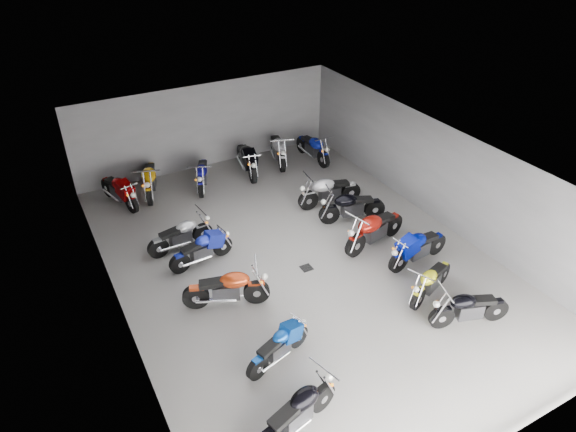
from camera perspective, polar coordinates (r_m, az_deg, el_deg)
name	(u,v)px	position (r m, az deg, el deg)	size (l,w,h in m)	color
ground	(298,259)	(14.98, 1.09, -4.77)	(14.00, 14.00, 0.00)	gray
wall_back	(206,126)	(19.80, -9.05, 9.87)	(10.00, 0.10, 3.20)	gray
wall_left	(114,266)	(12.78, -18.82, -5.27)	(0.10, 14.00, 3.20)	gray
wall_right	(437,172)	(16.81, 16.20, 4.73)	(0.10, 14.00, 3.20)	gray
ceiling	(299,159)	(13.29, 1.24, 6.38)	(10.00, 14.00, 0.04)	black
drain_grate	(306,268)	(14.63, 2.06, -5.78)	(0.32, 0.32, 0.01)	black
motorcycle_left_a	(297,412)	(10.63, 1.02, -20.97)	(2.09, 0.69, 0.94)	black
motorcycle_left_b	(279,346)	(11.82, -1.00, -14.23)	(1.81, 0.69, 0.82)	black
motorcycle_left_d	(227,288)	(13.21, -6.78, -8.00)	(2.13, 0.95, 0.98)	black
motorcycle_left_e	(202,249)	(14.75, -9.54, -3.66)	(1.98, 0.48, 0.87)	black
motorcycle_left_f	(181,235)	(15.43, -11.79, -2.08)	(2.04, 0.45, 0.90)	black
motorcycle_right_a	(469,308)	(13.37, 19.45, -9.61)	(2.01, 0.76, 0.91)	black
motorcycle_right_b	(431,281)	(13.95, 15.59, -6.96)	(1.89, 0.82, 0.87)	black
motorcycle_right_c	(418,248)	(14.99, 14.22, -3.42)	(2.18, 0.49, 0.96)	black
motorcycle_right_d	(374,229)	(15.41, 9.57, -1.47)	(2.37, 0.69, 1.05)	black
motorcycle_right_e	(351,206)	(16.51, 7.07, 1.06)	(2.17, 0.74, 0.97)	black
motorcycle_right_f	(329,191)	(17.27, 4.58, 2.77)	(2.27, 0.53, 1.00)	black
motorcycle_back_a	(119,191)	(18.18, -18.25, 2.70)	(0.78, 2.16, 0.97)	black
motorcycle_back_b	(150,179)	(18.56, -15.08, 3.98)	(0.89, 2.27, 1.03)	black
motorcycle_back_c	(202,174)	(18.60, -9.51, 4.61)	(1.03, 2.02, 0.95)	black
motorcycle_back_d	(247,159)	(19.35, -4.59, 6.31)	(0.64, 2.39, 1.06)	black
motorcycle_back_e	(278,149)	(20.11, -1.11, 7.45)	(0.85, 2.32, 1.05)	black
motorcycle_back_f	(313,148)	(20.34, 2.81, 7.59)	(0.45, 2.23, 0.98)	black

